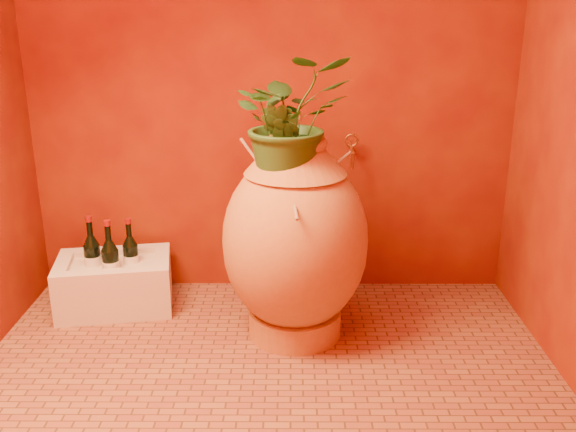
{
  "coord_description": "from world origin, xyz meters",
  "views": [
    {
      "loc": [
        0.1,
        -2.29,
        1.51
      ],
      "look_at": [
        0.09,
        0.35,
        0.62
      ],
      "focal_mm": 40.0,
      "sensor_mm": 36.0,
      "label": 1
    }
  ],
  "objects_px": {
    "amphora": "(295,240)",
    "wine_bottle_a": "(131,258)",
    "wine_bottle_c": "(93,259)",
    "wall_tap": "(352,149)",
    "stone_basin": "(115,284)",
    "wine_bottle_b": "(111,264)"
  },
  "relations": [
    {
      "from": "amphora",
      "to": "wall_tap",
      "type": "height_order",
      "value": "amphora"
    },
    {
      "from": "amphora",
      "to": "wine_bottle_a",
      "type": "bearing_deg",
      "value": 160.04
    },
    {
      "from": "stone_basin",
      "to": "wine_bottle_a",
      "type": "bearing_deg",
      "value": 19.41
    },
    {
      "from": "wine_bottle_a",
      "to": "wine_bottle_c",
      "type": "relative_size",
      "value": 0.93
    },
    {
      "from": "wine_bottle_b",
      "to": "stone_basin",
      "type": "bearing_deg",
      "value": 98.78
    },
    {
      "from": "stone_basin",
      "to": "wine_bottle_b",
      "type": "bearing_deg",
      "value": -81.22
    },
    {
      "from": "wine_bottle_a",
      "to": "wine_bottle_c",
      "type": "distance_m",
      "value": 0.19
    },
    {
      "from": "wine_bottle_b",
      "to": "amphora",
      "type": "bearing_deg",
      "value": -12.39
    },
    {
      "from": "amphora",
      "to": "wine_bottle_a",
      "type": "distance_m",
      "value": 0.91
    },
    {
      "from": "amphora",
      "to": "wine_bottle_a",
      "type": "relative_size",
      "value": 2.91
    },
    {
      "from": "wall_tap",
      "to": "stone_basin",
      "type": "bearing_deg",
      "value": -170.37
    },
    {
      "from": "wine_bottle_b",
      "to": "wine_bottle_c",
      "type": "height_order",
      "value": "wine_bottle_b"
    },
    {
      "from": "amphora",
      "to": "wall_tap",
      "type": "bearing_deg",
      "value": 58.84
    },
    {
      "from": "wall_tap",
      "to": "wine_bottle_b",
      "type": "bearing_deg",
      "value": -166.92
    },
    {
      "from": "wine_bottle_c",
      "to": "wine_bottle_a",
      "type": "bearing_deg",
      "value": 10.6
    },
    {
      "from": "wine_bottle_c",
      "to": "wall_tap",
      "type": "distance_m",
      "value": 1.43
    },
    {
      "from": "wine_bottle_a",
      "to": "wall_tap",
      "type": "distance_m",
      "value": 1.26
    },
    {
      "from": "amphora",
      "to": "wall_tap",
      "type": "relative_size",
      "value": 5.8
    },
    {
      "from": "stone_basin",
      "to": "wall_tap",
      "type": "relative_size",
      "value": 3.79
    },
    {
      "from": "wine_bottle_b",
      "to": "wall_tap",
      "type": "distance_m",
      "value": 1.34
    },
    {
      "from": "amphora",
      "to": "wine_bottle_b",
      "type": "distance_m",
      "value": 0.95
    },
    {
      "from": "wine_bottle_c",
      "to": "wall_tap",
      "type": "relative_size",
      "value": 2.14
    }
  ]
}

